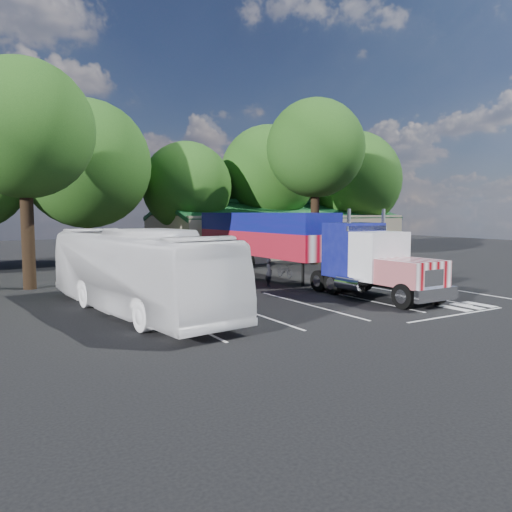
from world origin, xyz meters
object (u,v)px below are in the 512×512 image
woman (269,272)px  silver_sedan (282,252)px  tour_bus (136,271)px  semi_truck (286,240)px  bicycle (285,271)px

woman → silver_sedan: bearing=-22.6°
woman → tour_bus: bearing=125.9°
woman → silver_sedan: woman is taller
tour_bus → semi_truck: bearing=18.6°
silver_sedan → woman: bearing=157.6°
bicycle → tour_bus: bearing=-151.6°
semi_truck → bicycle: bearing=56.3°
semi_truck → tour_bus: semi_truck is taller
bicycle → tour_bus: size_ratio=0.13×
woman → silver_sedan: (10.40, 14.00, -0.20)m
semi_truck → bicycle: size_ratio=12.57×
semi_truck → silver_sedan: semi_truck is taller
bicycle → woman: bearing=-137.1°
bicycle → tour_bus: 13.69m
woman → bicycle: woman is taller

